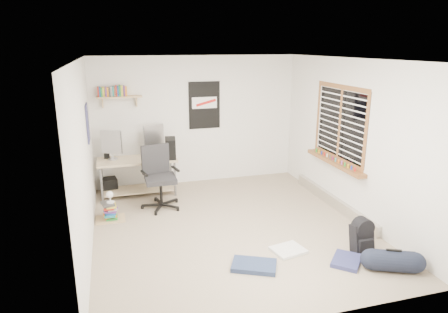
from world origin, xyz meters
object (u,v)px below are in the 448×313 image
object	(u,v)px
desk	(138,176)
book_stack	(110,211)
backpack	(362,238)
duffel_bag	(393,260)
office_chair	(161,180)

from	to	relation	value
desk	book_stack	bearing A→B (deg)	-139.95
backpack	book_stack	world-z (taller)	backpack
backpack	book_stack	xyz separation A→B (m)	(-3.24, 1.98, -0.05)
duffel_bag	backpack	bearing A→B (deg)	123.96
duffel_bag	desk	bearing A→B (deg)	153.02
book_stack	backpack	bearing A→B (deg)	-31.48
desk	book_stack	xyz separation A→B (m)	(-0.53, -1.01, -0.21)
office_chair	duffel_bag	world-z (taller)	office_chair
office_chair	backpack	bearing A→B (deg)	-55.08
book_stack	duffel_bag	bearing A→B (deg)	-37.02
desk	duffel_bag	bearing A→B (deg)	-74.05
book_stack	desk	bearing A→B (deg)	62.58
desk	office_chair	distance (m)	0.82
backpack	book_stack	size ratio (longest dim) A/B	0.85
duffel_bag	office_chair	bearing A→B (deg)	156.27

